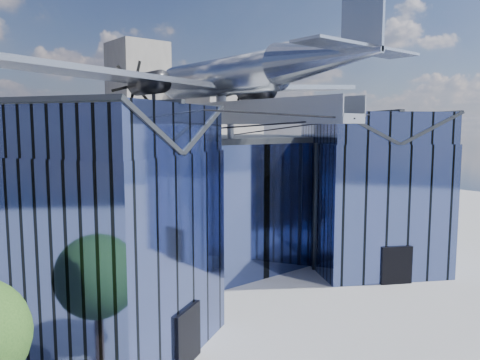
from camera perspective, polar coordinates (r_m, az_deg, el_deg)
ground_plane at (r=30.94m, az=2.44°, el=-13.70°), size 120.00×120.00×0.00m
museum at (r=33.96m, az=-4.12°, el=-2.22°), size 32.88×24.50×17.60m
bg_towers at (r=74.98m, az=-23.57°, el=5.45°), size 77.00×24.50×26.00m
tree_plaza_e at (r=43.61m, az=18.59°, el=-3.17°), size 3.76×3.76×5.33m
tree_side_e at (r=52.21m, az=22.00°, el=-1.43°), size 4.34×4.34×5.76m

